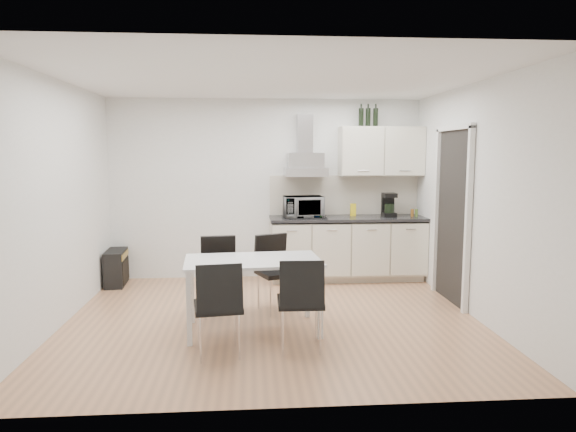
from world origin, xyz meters
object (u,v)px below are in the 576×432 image
at_px(chair_near_left, 218,308).
at_px(floor_speaker, 232,268).
at_px(chair_far_left, 220,277).
at_px(chair_far_right, 278,274).
at_px(guitar_amp, 116,268).
at_px(dining_table, 253,267).
at_px(chair_near_right, 300,303).
at_px(kitchenette, 349,223).

relative_size(chair_near_left, floor_speaker, 2.89).
distance_m(chair_far_left, chair_far_right, 0.67).
height_order(chair_near_left, guitar_amp, chair_near_left).
distance_m(dining_table, chair_far_left, 0.71).
distance_m(dining_table, floor_speaker, 2.32).
relative_size(dining_table, chair_near_right, 1.62).
distance_m(chair_far_left, guitar_amp, 2.10).
height_order(chair_near_right, guitar_amp, chair_near_right).
relative_size(dining_table, chair_far_left, 1.62).
xyz_separation_m(dining_table, chair_far_right, (0.29, 0.65, -0.23)).
distance_m(dining_table, chair_near_left, 0.74).
xyz_separation_m(dining_table, chair_near_right, (0.44, -0.53, -0.23)).
relative_size(chair_near_right, floor_speaker, 2.89).
bearing_deg(kitchenette, chair_near_right, -110.28).
bearing_deg(chair_near_left, kitchenette, 49.47).
height_order(kitchenette, floor_speaker, kitchenette).
height_order(chair_far_right, chair_near_left, same).
relative_size(chair_near_left, chair_near_right, 1.00).
bearing_deg(floor_speaker, chair_near_right, -73.07).
bearing_deg(chair_near_left, guitar_amp, 112.94).
relative_size(chair_far_left, chair_near_right, 1.00).
bearing_deg(chair_near_left, chair_far_right, 56.43).
relative_size(kitchenette, floor_speaker, 8.28).
distance_m(kitchenette, guitar_amp, 3.34).
relative_size(chair_far_right, floor_speaker, 2.89).
bearing_deg(chair_far_right, floor_speaker, -92.24).
xyz_separation_m(chair_far_right, guitar_amp, (-2.18, 1.34, -0.19)).
bearing_deg(floor_speaker, chair_far_right, -67.68).
bearing_deg(chair_near_right, guitar_amp, 133.90).
height_order(chair_far_right, floor_speaker, chair_far_right).
distance_m(chair_far_left, chair_near_left, 1.18).
height_order(chair_near_right, floor_speaker, chair_near_right).
bearing_deg(chair_far_right, guitar_amp, -54.10).
height_order(kitchenette, dining_table, kitchenette).
bearing_deg(floor_speaker, kitchenette, -3.47).
bearing_deg(kitchenette, chair_near_left, -122.50).
bearing_deg(guitar_amp, kitchenette, -2.85).
bearing_deg(chair_far_left, kitchenette, -146.28).
xyz_separation_m(kitchenette, chair_far_right, (-1.11, -1.43, -0.39)).
bearing_deg(floor_speaker, guitar_amp, -168.98).
bearing_deg(floor_speaker, dining_table, -80.32).
bearing_deg(dining_table, chair_near_left, -121.51).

